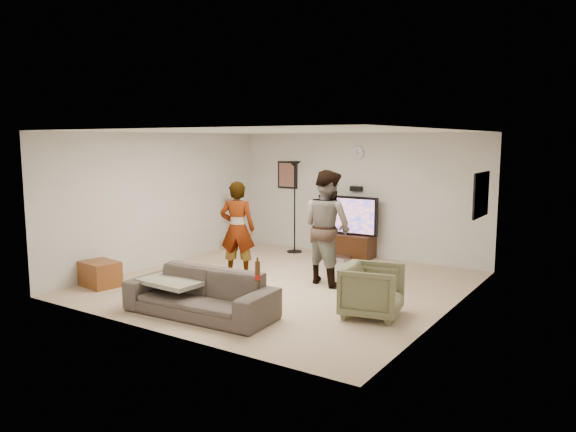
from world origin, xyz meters
The scene contains 24 objects.
floor centered at (0.00, 0.00, -0.01)m, with size 5.50×5.50×0.02m, color tan.
ceiling centered at (0.00, 0.00, 2.51)m, with size 5.50×5.50×0.02m, color white.
wall_back centered at (0.00, 2.75, 1.25)m, with size 5.50×0.04×2.50m, color beige.
wall_front centered at (0.00, -2.75, 1.25)m, with size 5.50×0.04×2.50m, color beige.
wall_left centered at (-2.75, 0.00, 1.25)m, with size 0.04×5.50×2.50m, color beige.
wall_right centered at (2.75, 0.00, 1.25)m, with size 0.04×5.50×2.50m, color beige.
wall_clock centered at (0.00, 2.72, 2.10)m, with size 0.26×0.26×0.04m, color silver.
wall_speaker centered at (0.00, 2.69, 1.38)m, with size 0.25×0.10×0.10m, color black.
picture_back centered at (-1.70, 2.73, 1.60)m, with size 0.42×0.03×0.52m, color brown.
picture_right centered at (2.73, 1.60, 1.50)m, with size 0.03×0.78×0.62m, color orange.
tv_stand centered at (-0.09, 2.50, 0.23)m, with size 1.11×0.45×0.46m, color black.
console_box centered at (-0.07, 2.11, 0.04)m, with size 0.40×0.30×0.07m, color #B0AFBC.
tv centered at (-0.09, 2.50, 0.85)m, with size 1.31×0.08×0.78m, color black.
tv_screen centered at (-0.09, 2.46, 0.85)m, with size 1.21×0.01×0.69m, color orange.
floor_lamp centered at (-1.22, 2.28, 0.96)m, with size 0.32×0.32×1.92m, color black.
cat_tree centered at (-2.53, 1.81, 0.61)m, with size 0.39×0.39×1.22m, color tan.
person_left centered at (-0.94, 0.00, 0.83)m, with size 0.61×0.40×1.67m, color beige.
person_right centered at (0.58, 0.46, 0.94)m, with size 0.92×0.71×1.88m, color navy.
sofa centered at (-0.02, -1.96, 0.31)m, with size 2.10×0.82×0.61m, color #483E39.
throw_blanket centered at (-0.49, -1.96, 0.41)m, with size 0.90×0.70×0.06m, color #A7A08A.
beer_bottle centered at (0.94, -1.96, 0.74)m, with size 0.06×0.06×0.25m, color #472A0D.
armchair centered at (1.94, -0.73, 0.35)m, with size 0.76×0.78×0.71m, color #636546.
side_table centered at (-2.40, -1.75, 0.20)m, with size 0.61×0.46×0.41m, color brown.
toy_ball centered at (-1.05, -0.24, 0.04)m, with size 0.09×0.09×0.09m, color #145F8B.
Camera 1 is at (4.89, -7.27, 2.36)m, focal length 33.92 mm.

